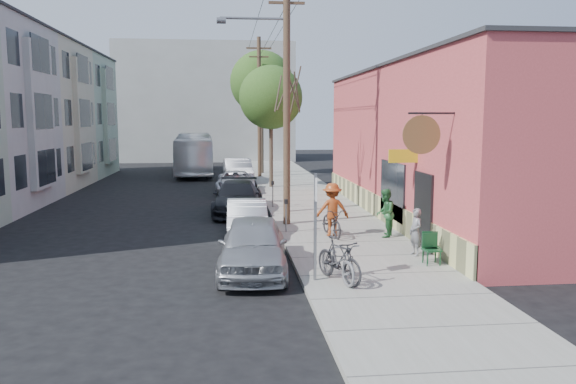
{
  "coord_description": "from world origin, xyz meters",
  "views": [
    {
      "loc": [
        0.11,
        -18.55,
        4.34
      ],
      "look_at": [
        2.45,
        3.09,
        1.5
      ],
      "focal_mm": 35.0,
      "sensor_mm": 36.0,
      "label": 1
    }
  ],
  "objects": [
    {
      "name": "car_4",
      "position": [
        0.8,
        19.47,
        0.83
      ],
      "size": [
        2.09,
        5.15,
        1.66
      ],
      "primitive_type": "imported",
      "rotation": [
        0.0,
        0.0,
        0.07
      ],
      "color": "#B0B1B8",
      "rests_on": "ground"
    },
    {
      "name": "patron_grey",
      "position": [
        5.85,
        -2.11,
        0.88
      ],
      "size": [
        0.45,
        0.59,
        1.47
      ],
      "primitive_type": "imported",
      "rotation": [
        0.0,
        0.0,
        -1.38
      ],
      "color": "slate",
      "rests_on": "sidewalk"
    },
    {
      "name": "utility_pole_near",
      "position": [
        2.39,
        3.55,
        5.41
      ],
      "size": [
        3.57,
        0.28,
        10.0
      ],
      "color": "#503A28",
      "rests_on": "sidewalk"
    },
    {
      "name": "patio_chair_b",
      "position": [
        6.05,
        -2.98,
        0.59
      ],
      "size": [
        0.58,
        0.58,
        0.88
      ],
      "primitive_type": null,
      "rotation": [
        0.0,
        0.0,
        -0.17
      ],
      "color": "#10391D",
      "rests_on": "sidewalk"
    },
    {
      "name": "cyclist",
      "position": [
        3.82,
        1.05,
        1.11
      ],
      "size": [
        1.27,
        0.77,
        1.91
      ],
      "primitive_type": "imported",
      "rotation": [
        0.0,
        0.0,
        3.19
      ],
      "color": "#923A15",
      "rests_on": "sidewalk"
    },
    {
      "name": "sign_post",
      "position": [
        2.35,
        -4.42,
        1.83
      ],
      "size": [
        0.07,
        0.45,
        2.8
      ],
      "color": "slate",
      "rests_on": "sidewalk"
    },
    {
      "name": "patio_chair_a",
      "position": [
        5.95,
        -3.22,
        0.59
      ],
      "size": [
        0.56,
        0.56,
        0.88
      ],
      "primitive_type": null,
      "rotation": [
        0.0,
        0.0,
        0.12
      ],
      "color": "#10391D",
      "rests_on": "sidewalk"
    },
    {
      "name": "bus",
      "position": [
        -2.44,
        26.21,
        1.61
      ],
      "size": [
        3.09,
        11.64,
        3.22
      ],
      "primitive_type": "imported",
      "rotation": [
        0.0,
        0.0,
        0.03
      ],
      "color": "white",
      "rests_on": "ground"
    },
    {
      "name": "sidewalk",
      "position": [
        4.25,
        11.0,
        0.07
      ],
      "size": [
        4.5,
        58.0,
        0.15
      ],
      "primitive_type": "cube",
      "color": "gray",
      "rests_on": "ground"
    },
    {
      "name": "patron_green",
      "position": [
        5.67,
        0.67,
        1.01
      ],
      "size": [
        0.95,
        1.04,
        1.73
      ],
      "primitive_type": "imported",
      "rotation": [
        0.0,
        0.0,
        -2.01
      ],
      "color": "#286634",
      "rests_on": "sidewalk"
    },
    {
      "name": "parked_bike_a",
      "position": [
        2.94,
        -4.63,
        0.72
      ],
      "size": [
        1.28,
        1.97,
        1.15
      ],
      "primitive_type": "imported",
      "rotation": [
        0.0,
        0.0,
        0.42
      ],
      "color": "black",
      "rests_on": "sidewalk"
    },
    {
      "name": "car_1",
      "position": [
        0.8,
        1.87,
        0.68
      ],
      "size": [
        1.49,
        4.15,
        1.36
      ],
      "primitive_type": "imported",
      "rotation": [
        0.0,
        0.0,
        -0.01
      ],
      "color": "silver",
      "rests_on": "ground"
    },
    {
      "name": "car_3",
      "position": [
        0.56,
        14.07,
        0.66
      ],
      "size": [
        2.32,
        4.82,
        1.32
      ],
      "primitive_type": "imported",
      "rotation": [
        0.0,
        0.0,
        -0.03
      ],
      "color": "#BBBBC3",
      "rests_on": "ground"
    },
    {
      "name": "ground",
      "position": [
        0.0,
        0.0,
        0.0
      ],
      "size": [
        120.0,
        120.0,
        0.0
      ],
      "primitive_type": "plane",
      "color": "black"
    },
    {
      "name": "cafe_building",
      "position": [
        8.99,
        4.99,
        3.3
      ],
      "size": [
        6.6,
        20.2,
        6.61
      ],
      "color": "#BA4548",
      "rests_on": "ground"
    },
    {
      "name": "utility_pole_far",
      "position": [
        2.45,
        22.47,
        5.34
      ],
      "size": [
        1.8,
        0.28,
        10.0
      ],
      "color": "#503A28",
      "rests_on": "sidewalk"
    },
    {
      "name": "apartment_row",
      "position": [
        -11.85,
        14.0,
        4.5
      ],
      "size": [
        6.3,
        32.0,
        9.0
      ],
      "color": "#92A78D",
      "rests_on": "ground"
    },
    {
      "name": "parked_bike_b",
      "position": [
        2.94,
        -4.5,
        0.67
      ],
      "size": [
        1.14,
        2.07,
        1.03
      ],
      "primitive_type": "imported",
      "rotation": [
        0.0,
        0.0,
        0.24
      ],
      "color": "slate",
      "rests_on": "sidewalk"
    },
    {
      "name": "tree_bare",
      "position": [
        2.8,
        6.59,
        2.55
      ],
      "size": [
        0.24,
        0.24,
        4.81
      ],
      "color": "#44392C",
      "rests_on": "sidewalk"
    },
    {
      "name": "tree_leafy_far",
      "position": [
        2.8,
        25.08,
        7.11
      ],
      "size": [
        4.84,
        4.84,
        9.39
      ],
      "color": "#44392C",
      "rests_on": "sidewalk"
    },
    {
      "name": "car_2",
      "position": [
        0.53,
        7.01,
        0.75
      ],
      "size": [
        2.41,
        5.27,
        1.49
      ],
      "primitive_type": "imported",
      "rotation": [
        0.0,
        0.0,
        -0.06
      ],
      "color": "black",
      "rests_on": "ground"
    },
    {
      "name": "cyclist_bike",
      "position": [
        3.82,
        1.05,
        0.65
      ],
      "size": [
        0.92,
        1.99,
        1.01
      ],
      "primitive_type": "imported",
      "rotation": [
        0.0,
        0.0,
        0.14
      ],
      "color": "black",
      "rests_on": "sidewalk"
    },
    {
      "name": "end_cap_building",
      "position": [
        -2.0,
        42.0,
        6.0
      ],
      "size": [
        18.0,
        8.0,
        12.0
      ],
      "primitive_type": "cube",
      "color": "#A6A6A1",
      "rests_on": "ground"
    },
    {
      "name": "car_0",
      "position": [
        0.8,
        -3.03,
        0.79
      ],
      "size": [
        2.18,
        4.77,
        1.59
      ],
      "primitive_type": "imported",
      "rotation": [
        0.0,
        0.0,
        -0.07
      ],
      "color": "#9FA1A6",
      "rests_on": "ground"
    },
    {
      "name": "parking_meter_far",
      "position": [
        2.25,
        8.03,
        0.98
      ],
      "size": [
        0.14,
        0.14,
        1.24
      ],
      "color": "slate",
      "rests_on": "sidewalk"
    },
    {
      "name": "parking_meter_near",
      "position": [
        2.25,
        1.9,
        0.98
      ],
      "size": [
        0.14,
        0.14,
        1.24
      ],
      "color": "slate",
      "rests_on": "sidewalk"
    },
    {
      "name": "tree_leafy_mid",
      "position": [
        2.8,
        16.06,
        5.63
      ],
      "size": [
        3.89,
        3.89,
        7.44
      ],
      "color": "#44392C",
      "rests_on": "sidewalk"
    }
  ]
}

